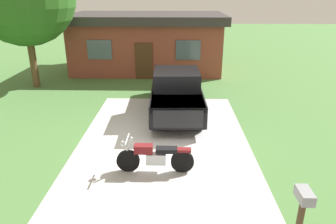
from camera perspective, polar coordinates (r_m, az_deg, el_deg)
The scene contains 6 objects.
ground_plane at distance 10.99m, azimuth -0.77°, elevation -5.08°, with size 80.00×80.00×0.00m, color #4E7C3F.
driveway_pad at distance 10.99m, azimuth -0.77°, elevation -5.07°, with size 5.79×8.85×0.01m, color silver.
motorcycle at distance 8.99m, azimuth -2.46°, elevation -8.12°, with size 2.21×0.70×1.09m.
pickup_truck at distance 13.25m, azimuth 1.47°, elevation 4.06°, with size 2.14×5.68×1.90m.
mailbox at distance 6.96m, azimuth 23.36°, elevation -14.88°, with size 0.26×0.48×1.26m.
neighbor_house at distance 20.64m, azimuth -3.75°, elevation 12.67°, with size 9.60×5.60×3.50m.
Camera 1 is at (0.39, -9.83, 4.89)m, focal length 33.54 mm.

